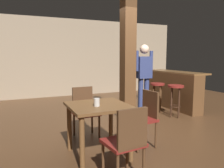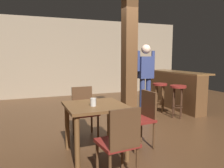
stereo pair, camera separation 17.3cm
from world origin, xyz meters
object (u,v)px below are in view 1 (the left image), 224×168
at_px(chair_south, 127,140).
at_px(bar_stool_mid, 157,90).
at_px(dining_table, 98,114).
at_px(chair_east, 144,115).
at_px(bar_counter, 172,89).
at_px(standing_person, 144,76).
at_px(napkin_cup, 97,102).
at_px(chair_north, 85,109).
at_px(bar_stool_near, 176,93).

xyz_separation_m(chair_south, bar_stool_mid, (2.29, 2.62, 0.07)).
bearing_deg(dining_table, chair_east, 1.42).
distance_m(bar_counter, bar_stool_mid, 0.66).
distance_m(standing_person, bar_stool_mid, 0.91).
distance_m(dining_table, chair_south, 0.81).
bearing_deg(chair_south, napkin_cup, 98.01).
relative_size(chair_north, chair_south, 1.00).
bearing_deg(dining_table, bar_stool_mid, 37.98).
height_order(napkin_cup, bar_stool_mid, napkin_cup).
relative_size(dining_table, chair_south, 0.95).
distance_m(napkin_cup, bar_stool_mid, 3.07).
distance_m(chair_south, bar_counter, 4.06).
xyz_separation_m(dining_table, chair_north, (0.03, 0.80, -0.11)).
bearing_deg(chair_north, chair_south, -89.64).
bearing_deg(dining_table, bar_stool_near, 26.06).
relative_size(chair_east, bar_stool_near, 1.15).
distance_m(dining_table, bar_counter, 3.59).
bearing_deg(chair_east, dining_table, -178.58).
height_order(chair_north, bar_stool_near, chair_north).
height_order(chair_east, bar_stool_near, chair_east).
bearing_deg(chair_north, standing_person, 20.65).
height_order(chair_north, bar_counter, bar_counter).
bearing_deg(bar_stool_near, dining_table, -153.94).
height_order(dining_table, napkin_cup, napkin_cup).
xyz_separation_m(dining_table, chair_south, (0.04, -0.80, -0.11)).
distance_m(chair_south, standing_person, 2.77).
xyz_separation_m(napkin_cup, bar_counter, (3.03, 2.09, -0.29)).
relative_size(chair_south, bar_stool_mid, 1.18).
xyz_separation_m(dining_table, bar_stool_near, (2.40, 1.17, -0.02)).
relative_size(chair_east, bar_stool_mid, 1.18).
distance_m(standing_person, bar_stool_near, 0.89).
relative_size(chair_north, bar_stool_mid, 1.18).
height_order(chair_east, bar_stool_mid, chair_east).
bearing_deg(chair_east, chair_south, -132.77).
bearing_deg(bar_counter, chair_north, -157.63).
bearing_deg(standing_person, napkin_cup, -138.79).
distance_m(napkin_cup, bar_counter, 3.69).
bearing_deg(chair_south, chair_east, 47.23).
relative_size(chair_south, bar_stool_near, 1.15).
bearing_deg(dining_table, chair_south, -86.78).
bearing_deg(dining_table, standing_person, 40.42).
xyz_separation_m(dining_table, chair_east, (0.80, 0.02, -0.11)).
bearing_deg(chair_north, bar_counter, 22.37).
bearing_deg(bar_stool_mid, chair_south, -131.16).
bearing_deg(chair_east, bar_counter, 42.43).
relative_size(dining_table, bar_stool_mid, 1.12).
bearing_deg(bar_stool_near, chair_north, -170.97).
bearing_deg(bar_stool_near, bar_counter, 55.37).
relative_size(chair_north, chair_east, 1.00).
bearing_deg(chair_north, bar_stool_near, 9.03).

